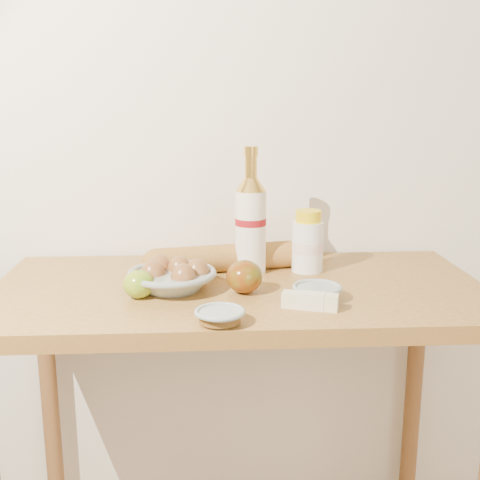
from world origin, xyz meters
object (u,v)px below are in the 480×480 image
table (239,332)px  bourbon_bottle (251,222)px  egg_bowl (173,277)px  cream_bottle (308,243)px  baguette (224,258)px

table → bourbon_bottle: 0.28m
bourbon_bottle → egg_bowl: (-0.20, -0.14, -0.10)m
table → cream_bottle: (0.19, 0.11, 0.20)m
bourbon_bottle → baguette: 0.12m
table → egg_bowl: bearing=-170.1°
egg_bowl → baguette: (0.13, 0.15, 0.01)m
bourbon_bottle → cream_bottle: (0.15, 0.00, -0.06)m
cream_bottle → baguette: size_ratio=0.37×
bourbon_bottle → cream_bottle: bourbon_bottle is taller
bourbon_bottle → cream_bottle: 0.16m
table → cream_bottle: cream_bottle is taller
bourbon_bottle → egg_bowl: bourbon_bottle is taller
table → bourbon_bottle: (0.04, 0.11, 0.26)m
cream_bottle → baguette: cream_bottle is taller
egg_bowl → baguette: 0.20m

